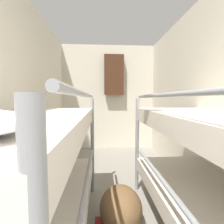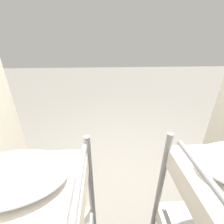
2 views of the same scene
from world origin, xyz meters
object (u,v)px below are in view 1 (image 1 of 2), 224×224
Objects in this scene: bunk_stack_left_near at (26,174)px; hanging_coat at (114,75)px; duffel_bag at (120,208)px; floor_book at (105,223)px; bunk_stack_right_near at (220,169)px.

bunk_stack_left_near is 3.14m from hanging_coat.
floor_book is (-0.14, 0.06, -0.18)m from duffel_bag.
floor_book is 0.20× the size of hanging_coat.
bunk_stack_right_near is 1.12m from floor_book.
bunk_stack_right_near reaches higher than duffel_bag.
bunk_stack_right_near is at bearing -26.83° from duffel_bag.
duffel_bag is at bearing -22.44° from floor_book.
duffel_bag is 2.94m from hanging_coat.
bunk_stack_left_near is at bearing 180.00° from bunk_stack_right_near.
bunk_stack_left_near is 2.13× the size of hanging_coat.
duffel_bag reaches higher than floor_book.
bunk_stack_right_near is 10.54× the size of floor_book.
bunk_stack_left_near is 0.93m from floor_book.
duffel_bag is (0.66, 0.34, -0.48)m from bunk_stack_left_near.
floor_book is (-0.81, 0.40, -0.66)m from bunk_stack_right_near.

